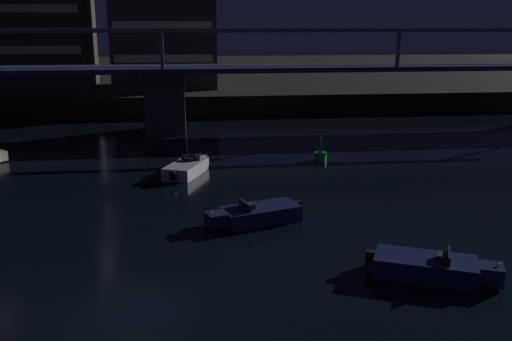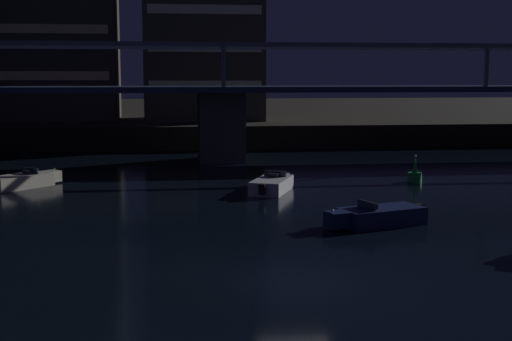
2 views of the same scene
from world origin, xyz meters
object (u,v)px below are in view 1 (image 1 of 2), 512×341
object	(u,v)px
speedboat_near_center	(187,168)
channel_buoy	(320,154)
river_bridge	(165,83)
tower_central	(164,8)
speedboat_mid_left	(256,214)
speedboat_near_right	(431,267)

from	to	relation	value
speedboat_near_center	channel_buoy	size ratio (longest dim) A/B	2.87
river_bridge	speedboat_near_center	distance (m)	16.35
tower_central	speedboat_near_center	size ratio (longest dim) A/B	3.79
tower_central	speedboat_mid_left	size ratio (longest dim) A/B	3.73
river_bridge	speedboat_near_right	bearing A→B (deg)	-70.86
speedboat_mid_left	channel_buoy	distance (m)	14.08
river_bridge	tower_central	world-z (taller)	tower_central
river_bridge	tower_central	xyz separation A→B (m)	(-0.49, 18.83, 7.15)
speedboat_mid_left	channel_buoy	size ratio (longest dim) A/B	2.92
tower_central	channel_buoy	size ratio (longest dim) A/B	10.89
tower_central	speedboat_mid_left	xyz separation A→B (m)	(5.82, -44.51, -11.22)
river_bridge	channel_buoy	distance (m)	17.96
tower_central	speedboat_near_right	bearing A→B (deg)	-77.05
river_bridge	channel_buoy	xyz separation A→B (m)	(11.63, -13.09, -4.00)
speedboat_mid_left	speedboat_near_right	bearing A→B (deg)	-49.66
speedboat_near_right	speedboat_mid_left	world-z (taller)	same
speedboat_near_center	speedboat_near_right	size ratio (longest dim) A/B	1.01
speedboat_near_right	speedboat_mid_left	distance (m)	9.36
channel_buoy	speedboat_near_right	bearing A→B (deg)	-90.73
river_bridge	channel_buoy	size ratio (longest dim) A/B	51.09
speedboat_mid_left	channel_buoy	xyz separation A→B (m)	(6.31, 12.59, 0.06)
tower_central	channel_buoy	world-z (taller)	tower_central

